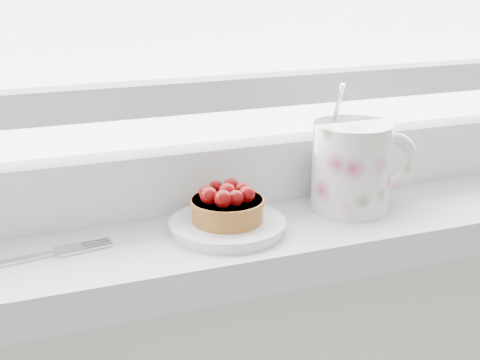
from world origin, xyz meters
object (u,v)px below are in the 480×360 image
saucer (227,226)px  raspberry_tart (227,205)px  floral_mug (354,165)px  fork (20,260)px

saucer → raspberry_tart: size_ratio=1.58×
floral_mug → fork: size_ratio=0.81×
fork → saucer: bearing=-0.5°
saucer → fork: size_ratio=0.69×
raspberry_tart → floral_mug: 0.16m
saucer → fork: bearing=179.5°
floral_mug → fork: bearing=-178.4°
saucer → raspberry_tart: bearing=-123.0°
raspberry_tart → fork: bearing=179.4°
saucer → floral_mug: bearing=4.4°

